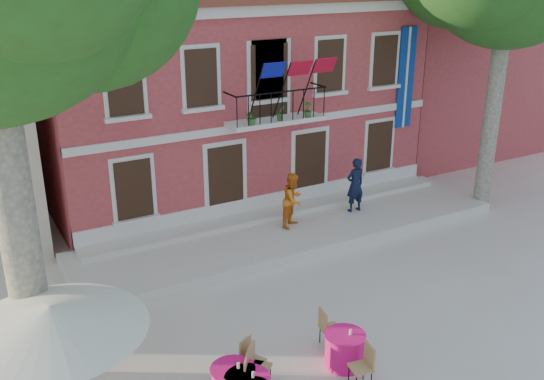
{
  "coord_description": "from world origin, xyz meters",
  "views": [
    {
      "loc": [
        -7.23,
        -10.67,
        8.21
      ],
      "look_at": [
        0.72,
        3.5,
        2.08
      ],
      "focal_mm": 40.0,
      "sensor_mm": 36.0,
      "label": 1
    }
  ],
  "objects": [
    {
      "name": "ground",
      "position": [
        0.0,
        0.0,
        0.0
      ],
      "size": [
        90.0,
        90.0,
        0.0
      ],
      "primitive_type": "plane",
      "color": "beige",
      "rests_on": "ground"
    },
    {
      "name": "pedestrian_orange",
      "position": [
        2.03,
        4.48,
        1.18
      ],
      "size": [
        1.08,
        1.02,
        1.76
      ],
      "primitive_type": "imported",
      "rotation": [
        0.0,
        0.0,
        0.55
      ],
      "color": "orange",
      "rests_on": "terrace"
    },
    {
      "name": "neighbor_east",
      "position": [
        14.0,
        11.0,
        3.22
      ],
      "size": [
        9.4,
        9.4,
        6.4
      ],
      "color": "#C7484B",
      "rests_on": "ground"
    },
    {
      "name": "terrace",
      "position": [
        2.0,
        4.4,
        0.15
      ],
      "size": [
        14.0,
        3.4,
        0.3
      ],
      "primitive_type": "cube",
      "color": "silver",
      "rests_on": "ground"
    },
    {
      "name": "patio_umbrella",
      "position": [
        -6.14,
        -0.71,
        2.29
      ],
      "size": [
        3.43,
        3.43,
        2.55
      ],
      "color": "black",
      "rests_on": "ground"
    },
    {
      "name": "pedestrian_navy",
      "position": [
        4.47,
        4.51,
        1.23
      ],
      "size": [
        0.69,
        0.46,
        1.87
      ],
      "primitive_type": "imported",
      "rotation": [
        0.0,
        0.0,
        3.16
      ],
      "color": "black",
      "rests_on": "terrace"
    },
    {
      "name": "cafe_table_4",
      "position": [
        -0.5,
        -1.86,
        0.42
      ],
      "size": [
        0.9,
        1.96,
        0.95
      ],
      "color": "#E71562",
      "rests_on": "ground"
    },
    {
      "name": "main_building",
      "position": [
        2.0,
        9.99,
        3.78
      ],
      "size": [
        13.5,
        9.59,
        7.5
      ],
      "color": "#C7484B",
      "rests_on": "ground"
    }
  ]
}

